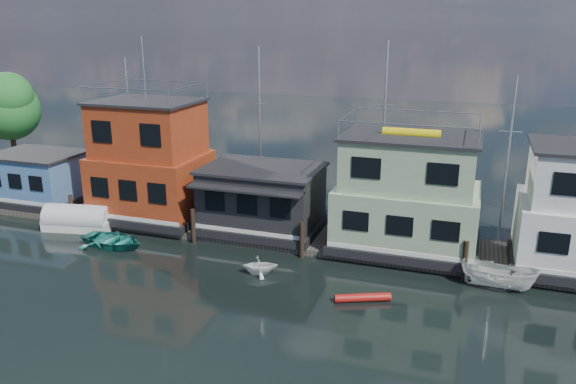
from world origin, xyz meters
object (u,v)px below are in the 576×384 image
(houseboat_blue, at_px, (39,178))
(dinghy_white, at_px, (260,265))
(houseboat_red, at_px, (151,163))
(tarp_runabout, at_px, (78,220))
(houseboat_green, at_px, (407,195))
(houseboat_dark, at_px, (262,198))
(motorboat, at_px, (499,276))
(red_kayak, at_px, (363,298))
(dinghy_teal, at_px, (113,240))

(houseboat_blue, distance_m, dinghy_white, 20.36)
(houseboat_red, relative_size, tarp_runabout, 2.52)
(houseboat_green, bearing_deg, houseboat_red, -180.00)
(houseboat_green, bearing_deg, houseboat_dark, -179.88)
(dinghy_white, bearing_deg, motorboat, -100.75)
(tarp_runabout, bearing_deg, houseboat_red, 28.62)
(houseboat_dark, relative_size, dinghy_white, 3.77)
(red_kayak, relative_size, dinghy_teal, 0.68)
(houseboat_dark, xyz_separation_m, houseboat_green, (9.00, 0.02, 1.13))
(motorboat, relative_size, dinghy_white, 1.94)
(dinghy_white, bearing_deg, red_kayak, -123.44)
(houseboat_dark, xyz_separation_m, dinghy_teal, (-7.84, -4.93, -2.00))
(houseboat_red, xyz_separation_m, red_kayak, (15.92, -6.92, -3.90))
(houseboat_blue, distance_m, dinghy_teal, 11.00)
(houseboat_green, height_order, tarp_runabout, houseboat_green)
(houseboat_dark, distance_m, motorboat, 14.70)
(red_kayak, bearing_deg, houseboat_green, 57.91)
(houseboat_blue, xyz_separation_m, dinghy_teal, (9.66, -4.95, -1.78))
(houseboat_green, height_order, dinghy_teal, houseboat_green)
(houseboat_green, bearing_deg, red_kayak, -98.86)
(houseboat_blue, relative_size, red_kayak, 2.30)
(houseboat_blue, xyz_separation_m, motorboat, (31.71, -3.40, -1.47))
(tarp_runabout, xyz_separation_m, dinghy_teal, (3.95, -1.83, -0.25))
(houseboat_blue, distance_m, houseboat_green, 26.53)
(houseboat_dark, height_order, tarp_runabout, houseboat_dark)
(dinghy_teal, bearing_deg, houseboat_red, 7.00)
(houseboat_red, bearing_deg, dinghy_teal, -88.19)
(houseboat_dark, bearing_deg, houseboat_blue, 179.94)
(houseboat_blue, bearing_deg, dinghy_white, -16.08)
(houseboat_dark, height_order, motorboat, houseboat_dark)
(houseboat_green, bearing_deg, houseboat_blue, -180.00)
(red_kayak, xyz_separation_m, dinghy_teal, (-15.77, 1.98, 0.22))
(motorboat, bearing_deg, houseboat_green, 66.28)
(red_kayak, distance_m, motorboat, 7.23)
(houseboat_dark, distance_m, red_kayak, 10.74)
(houseboat_dark, xyz_separation_m, dinghy_white, (2.00, -5.60, -1.90))
(houseboat_red, distance_m, dinghy_teal, 6.17)
(motorboat, bearing_deg, dinghy_white, 109.71)
(houseboat_blue, height_order, tarp_runabout, houseboat_blue)
(houseboat_red, bearing_deg, dinghy_white, -29.35)
(motorboat, distance_m, dinghy_teal, 22.11)
(dinghy_white, bearing_deg, dinghy_teal, 65.02)
(houseboat_red, bearing_deg, houseboat_blue, -180.00)
(houseboat_blue, relative_size, houseboat_red, 0.54)
(houseboat_blue, height_order, motorboat, houseboat_blue)
(dinghy_white, relative_size, tarp_runabout, 0.42)
(houseboat_red, xyz_separation_m, tarp_runabout, (-3.79, -3.11, -3.43))
(motorboat, xyz_separation_m, dinghy_teal, (-22.05, -1.55, -0.32))
(tarp_runabout, bearing_deg, houseboat_blue, 140.59)
(red_kayak, height_order, dinghy_teal, dinghy_teal)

